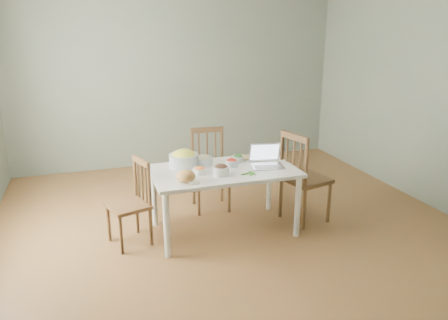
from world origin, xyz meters
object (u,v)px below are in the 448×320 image
object	(u,v)px
chair_left	(128,203)
bread_boule	(186,176)
dining_table	(224,200)
chair_far	(211,170)
bowl_squash	(184,158)
laptop	(268,157)
chair_right	(306,177)

from	to	relation	value
chair_left	bread_boule	bearing A→B (deg)	45.72
dining_table	chair_far	size ratio (longest dim) A/B	1.55
bowl_squash	chair_far	bearing A→B (deg)	43.73
dining_table	chair_left	world-z (taller)	chair_left
bread_boule	bowl_squash	distance (m)	0.47
chair_far	chair_left	size ratio (longest dim) A/B	1.11
laptop	chair_right	bearing A→B (deg)	16.85
chair_far	bread_boule	world-z (taller)	chair_far
bread_boule	laptop	distance (m)	0.93
chair_far	chair_right	world-z (taller)	chair_right
chair_far	bowl_squash	world-z (taller)	chair_far
chair_left	bowl_squash	world-z (taller)	bowl_squash
chair_left	chair_right	world-z (taller)	chair_right
dining_table	laptop	bearing A→B (deg)	-8.93
chair_far	bowl_squash	distance (m)	0.64
dining_table	chair_left	xyz separation A→B (m)	(-0.98, 0.03, 0.09)
chair_right	dining_table	bearing A→B (deg)	74.92
dining_table	chair_far	xyz separation A→B (m)	(0.04, 0.61, 0.13)
dining_table	laptop	world-z (taller)	laptop
bowl_squash	laptop	bearing A→B (deg)	-19.54
chair_far	laptop	bearing A→B (deg)	-54.62
chair_left	bowl_squash	xyz separation A→B (m)	(0.61, 0.19, 0.35)
bread_boule	bowl_squash	size ratio (longest dim) A/B	0.58
chair_right	laptop	size ratio (longest dim) A/B	3.12
laptop	bowl_squash	bearing A→B (deg)	171.49
dining_table	chair_left	distance (m)	0.99
chair_right	chair_left	bearing A→B (deg)	74.59
chair_left	chair_right	xyz separation A→B (m)	(1.93, -0.05, 0.08)
bowl_squash	laptop	size ratio (longest dim) A/B	0.93
bread_boule	laptop	bearing A→B (deg)	10.55
dining_table	bread_boule	bearing A→B (deg)	-152.17
chair_left	chair_right	distance (m)	1.93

